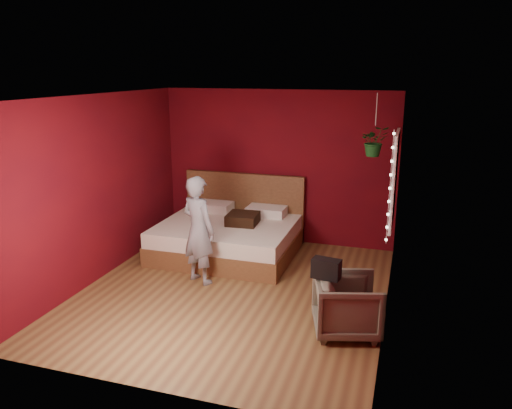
# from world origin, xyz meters

# --- Properties ---
(floor) EXTENTS (4.50, 4.50, 0.00)m
(floor) POSITION_xyz_m (0.00, 0.00, 0.00)
(floor) COLOR brown
(floor) RESTS_ON ground
(room_walls) EXTENTS (4.04, 4.54, 2.62)m
(room_walls) POSITION_xyz_m (0.00, 0.00, 1.68)
(room_walls) COLOR #620A0F
(room_walls) RESTS_ON ground
(window) EXTENTS (0.05, 0.97, 1.27)m
(window) POSITION_xyz_m (1.97, 0.90, 1.50)
(window) COLOR white
(window) RESTS_ON room_walls
(fairy_lights) EXTENTS (0.04, 0.04, 1.45)m
(fairy_lights) POSITION_xyz_m (1.94, 0.37, 1.50)
(fairy_lights) COLOR silver
(fairy_lights) RESTS_ON room_walls
(bed) EXTENTS (2.14, 1.82, 1.18)m
(bed) POSITION_xyz_m (-0.57, 1.39, 0.31)
(bed) COLOR brown
(bed) RESTS_ON ground
(person) EXTENTS (0.66, 0.56, 1.53)m
(person) POSITION_xyz_m (-0.57, 0.19, 0.77)
(person) COLOR gray
(person) RESTS_ON ground
(armchair) EXTENTS (0.90, 0.89, 0.67)m
(armchair) POSITION_xyz_m (1.60, -0.62, 0.33)
(armchair) COLOR #6B6855
(armchair) RESTS_ON ground
(handbag) EXTENTS (0.34, 0.21, 0.22)m
(handbag) POSITION_xyz_m (1.36, -0.69, 0.78)
(handbag) COLOR black
(handbag) RESTS_ON armchair
(throw_pillow) EXTENTS (0.50, 0.50, 0.17)m
(throw_pillow) POSITION_xyz_m (-0.32, 1.34, 0.62)
(throw_pillow) COLOR black
(throw_pillow) RESTS_ON bed
(hanging_plant) EXTENTS (0.49, 0.45, 0.90)m
(hanging_plant) POSITION_xyz_m (1.64, 1.49, 1.92)
(hanging_plant) COLOR silver
(hanging_plant) RESTS_ON room_walls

